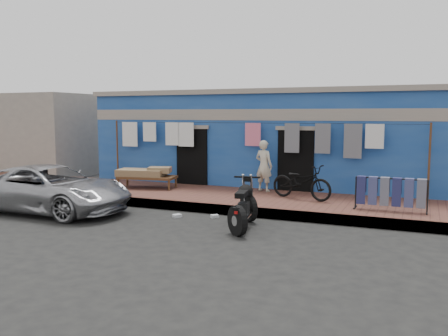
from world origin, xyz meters
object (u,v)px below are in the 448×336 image
jeans_rack (391,193)px  motorcycle (243,204)px  seated_person (264,166)px  bicycle (302,178)px  charpoy (147,178)px  car (50,188)px

jeans_rack → motorcycle: bearing=-144.8°
motorcycle → jeans_rack: (3.00, 2.11, 0.10)m
seated_person → bicycle: bearing=163.1°
charpoy → jeans_rack: (7.32, -0.76, 0.10)m
car → seated_person: (4.59, 3.99, 0.38)m
seated_person → bicycle: seated_person is taller
bicycle → motorcycle: bearing=-176.0°
bicycle → motorcycle: (-0.64, -2.81, -0.27)m
motorcycle → charpoy: motorcycle is taller
seated_person → charpoy: 3.71m
seated_person → bicycle: size_ratio=0.86×
car → motorcycle: (5.32, 0.30, -0.08)m
charpoy → seated_person: bearing=12.8°
motorcycle → bicycle: bearing=66.8°
seated_person → jeans_rack: seated_person is taller
bicycle → charpoy: bearing=106.3°
seated_person → charpoy: size_ratio=0.77×
seated_person → jeans_rack: (3.73, -1.57, -0.36)m
jeans_rack → seated_person: bearing=157.1°
car → bicycle: bicycle is taller
car → motorcycle: 5.33m
car → motorcycle: car is taller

